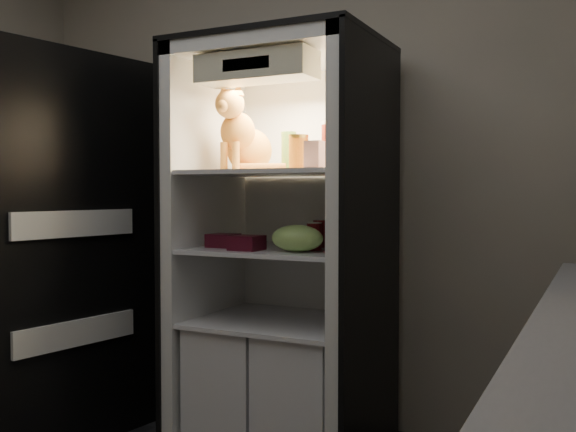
% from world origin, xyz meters
% --- Properties ---
extents(room_shell, '(3.60, 3.60, 3.60)m').
position_xyz_m(room_shell, '(0.00, 0.00, 1.62)').
color(room_shell, white).
rests_on(room_shell, floor).
extents(refrigerator, '(0.90, 0.72, 1.88)m').
position_xyz_m(refrigerator, '(0.00, 1.38, 0.79)').
color(refrigerator, white).
rests_on(refrigerator, floor).
extents(fridge_door, '(0.20, 0.87, 1.85)m').
position_xyz_m(fridge_door, '(-0.85, 0.95, 0.91)').
color(fridge_door, black).
rests_on(fridge_door, floor).
extents(tabby_cat, '(0.33, 0.38, 0.40)m').
position_xyz_m(tabby_cat, '(-0.20, 1.34, 1.44)').
color(tabby_cat, orange).
rests_on(tabby_cat, refrigerator).
extents(parmesan_shaker, '(0.07, 0.07, 0.18)m').
position_xyz_m(parmesan_shaker, '(0.02, 1.38, 1.38)').
color(parmesan_shaker, '#258A38').
rests_on(parmesan_shaker, refrigerator).
extents(mayo_tub, '(0.09, 0.09, 0.13)m').
position_xyz_m(mayo_tub, '(0.09, 1.48, 1.36)').
color(mayo_tub, white).
rests_on(mayo_tub, refrigerator).
extents(salsa_jar, '(0.09, 0.09, 0.16)m').
position_xyz_m(salsa_jar, '(0.11, 1.29, 1.37)').
color(salsa_jar, maroon).
rests_on(salsa_jar, refrigerator).
extents(pepper_jar, '(0.13, 0.13, 0.22)m').
position_xyz_m(pepper_jar, '(0.24, 1.42, 1.40)').
color(pepper_jar, '#AA2B16').
rests_on(pepper_jar, refrigerator).
extents(cream_carton, '(0.07, 0.07, 0.12)m').
position_xyz_m(cream_carton, '(0.24, 1.17, 1.35)').
color(cream_carton, silver).
rests_on(cream_carton, refrigerator).
extents(soda_can_a, '(0.07, 0.07, 0.13)m').
position_xyz_m(soda_can_a, '(0.16, 1.43, 1.00)').
color(soda_can_a, black).
rests_on(soda_can_a, refrigerator).
extents(soda_can_b, '(0.07, 0.07, 0.13)m').
position_xyz_m(soda_can_b, '(0.29, 1.30, 1.01)').
color(soda_can_b, black).
rests_on(soda_can_b, refrigerator).
extents(soda_can_c, '(0.07, 0.07, 0.12)m').
position_xyz_m(soda_can_c, '(0.20, 1.26, 1.00)').
color(soda_can_c, black).
rests_on(soda_can_c, refrigerator).
extents(condiment_jar, '(0.06, 0.06, 0.08)m').
position_xyz_m(condiment_jar, '(0.06, 1.41, 0.98)').
color(condiment_jar, '#5C2F1A').
rests_on(condiment_jar, refrigerator).
extents(grape_bag, '(0.23, 0.17, 0.11)m').
position_xyz_m(grape_bag, '(0.16, 1.17, 1.00)').
color(grape_bag, '#7AB454').
rests_on(grape_bag, refrigerator).
extents(berry_box_left, '(0.12, 0.12, 0.06)m').
position_xyz_m(berry_box_left, '(-0.24, 1.23, 0.97)').
color(berry_box_left, '#490C1B').
rests_on(berry_box_left, refrigerator).
extents(berry_box_right, '(0.13, 0.13, 0.06)m').
position_xyz_m(berry_box_right, '(-0.07, 1.14, 0.97)').
color(berry_box_right, '#490C1B').
rests_on(berry_box_right, refrigerator).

